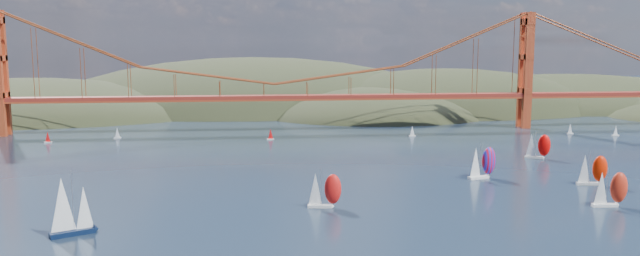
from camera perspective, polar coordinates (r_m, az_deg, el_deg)
The scene contains 14 objects.
headlands at distance 392.81m, azimuth 1.95°, elevation 0.06°, with size 725.00×225.00×96.00m.
bridge at distance 287.16m, azimuth -4.54°, elevation 6.07°, with size 552.00×12.00×55.00m.
sloop_navy at distance 145.34m, azimuth -21.97°, elevation -6.71°, with size 9.85×7.96×14.36m.
racer_0 at distance 157.31m, azimuth 0.34°, elevation -5.66°, with size 8.67×3.94×9.81m.
racer_1 at distance 174.37m, azimuth 24.96°, elevation -5.02°, with size 8.85×3.72×10.09m.
racer_2 at distance 198.27m, azimuth 23.60°, elevation -3.47°, with size 8.73×4.12×9.86m.
racer_3 at distance 235.26m, azimuth 19.25°, elevation -1.52°, with size 8.85×5.56×9.90m.
racer_rwb at distance 196.25m, azimuth 14.59°, elevation -3.02°, with size 9.70×5.82×10.86m.
distant_boat_2 at distance 279.22m, azimuth -23.63°, elevation -0.78°, with size 3.00×2.00×4.70m.
distant_boat_3 at distance 281.96m, azimuth -18.05°, elevation -0.42°, with size 3.00×2.00×4.70m.
distant_boat_4 at distance 302.09m, azimuth 21.90°, elevation -0.07°, with size 3.00×2.00×4.70m.
distant_boat_5 at distance 304.18m, azimuth 25.42°, elevation -0.21°, with size 3.00×2.00×4.70m.
distant_boat_8 at distance 276.13m, azimuth 8.43°, elevation -0.28°, with size 3.00×2.00×4.70m.
distant_boat_9 at distance 264.89m, azimuth -4.55°, elevation -0.57°, with size 3.00×2.00×4.70m.
Camera 1 is at (-9.76, -106.89, 41.80)m, focal length 35.00 mm.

